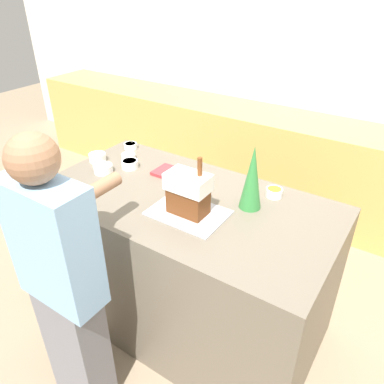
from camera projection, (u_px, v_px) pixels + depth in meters
ground_plane at (186, 316)px, 2.55m from camera, size 12.00×12.00×0.00m
wall_back at (313, 65)px, 3.33m from camera, size 8.00×0.05×2.60m
back_cabinet_block at (287, 164)px, 3.53m from camera, size 6.00×0.60×0.90m
kitchen_island at (186, 263)px, 2.31m from camera, size 1.67×0.88×0.94m
baking_tray at (188, 213)px, 1.94m from camera, size 0.39×0.28×0.01m
gingerbread_house at (188, 192)px, 1.88m from camera, size 0.22×0.14×0.32m
decorative_tree at (252, 178)px, 1.91m from camera, size 0.12×0.12×0.35m
candy_bowl_front_corner at (97, 157)px, 2.46m from camera, size 0.11×0.11×0.05m
candy_bowl_behind_tray at (103, 168)px, 2.33m from camera, size 0.12×0.12×0.05m
candy_bowl_center_rear at (191, 183)px, 2.18m from camera, size 0.10×0.10×0.04m
candy_bowl_far_right at (128, 156)px, 2.49m from camera, size 0.09×0.09×0.04m
candy_bowl_near_tray_left at (131, 146)px, 2.64m from camera, size 0.09×0.09×0.04m
candy_bowl_near_tray_right at (274, 192)px, 2.08m from camera, size 0.09×0.09×0.05m
candy_bowl_beside_tree at (130, 164)px, 2.38m from camera, size 0.11×0.11×0.05m
cookbook at (171, 173)px, 2.31m from camera, size 0.21×0.16×0.02m
person at (64, 286)px, 1.70m from camera, size 0.40×0.51×1.54m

